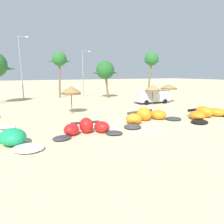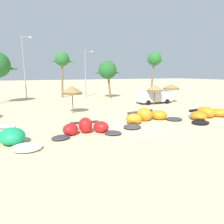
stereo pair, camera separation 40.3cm
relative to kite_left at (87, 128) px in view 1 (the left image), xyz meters
The scene contains 13 objects.
ground_plane 4.03m from the kite_left, ahead, with size 260.00×260.00×0.00m, color beige.
kite_left is the anchor object (origin of this frame).
kite_left_of_center 6.44m from the kite_left, 10.67° to the left, with size 7.04×3.62×1.23m.
kite_center 12.83m from the kite_left, ahead, with size 7.50×3.65×1.11m.
beach_umbrella_middle 8.25m from the kite_left, 83.34° to the left, with size 2.27×2.27×3.13m.
beach_umbrella_near_palms 15.73m from the kite_left, 34.08° to the left, with size 2.28×2.28×2.92m.
beach_umbrella_outermost 19.47m from the kite_left, 30.08° to the left, with size 2.54×2.54×2.85m.
parked_van 17.00m from the kite_left, 36.12° to the left, with size 5.40×2.43×1.84m.
palm_left_of_gap 24.53m from the kite_left, 82.80° to the left, with size 3.91×2.61×8.38m.
palm_center_left 21.70m from the kite_left, 61.89° to the left, with size 4.85×3.23×6.70m.
palm_center_right 29.23m from the kite_left, 43.21° to the left, with size 4.19×2.79×8.80m.
lamppost_west_center 22.98m from the kite_left, 98.84° to the left, with size 1.65×0.24×10.39m.
lamppost_east_center 24.11m from the kite_left, 72.27° to the left, with size 1.74×0.24×8.71m.
Camera 1 is at (-8.45, -13.35, 4.44)m, focal length 30.72 mm.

